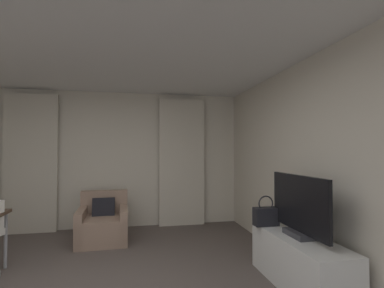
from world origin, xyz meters
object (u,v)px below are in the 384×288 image
object	(u,v)px
armchair	(103,225)
handbag_primary	(266,216)
tv_console	(299,262)
tv_flatscreen	(299,208)

from	to	relation	value
armchair	handbag_primary	world-z (taller)	handbag_primary
armchair	tv_console	bearing A→B (deg)	-42.66
handbag_primary	armchair	bearing A→B (deg)	143.06
tv_flatscreen	handbag_primary	size ratio (longest dim) A/B	2.77
tv_flatscreen	handbag_primary	world-z (taller)	tv_flatscreen
armchair	tv_flatscreen	distance (m)	3.10
tv_flatscreen	handbag_primary	distance (m)	0.55
tv_console	handbag_primary	world-z (taller)	handbag_primary
tv_console	tv_flatscreen	world-z (taller)	tv_flatscreen
tv_console	tv_flatscreen	bearing A→B (deg)	-90.00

